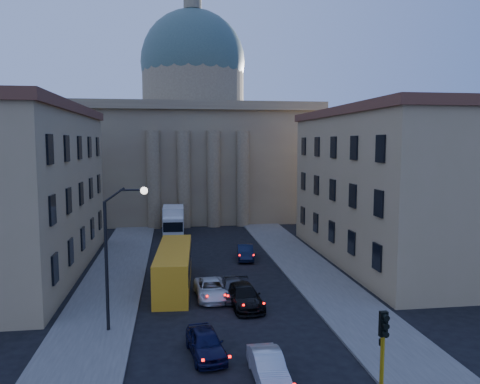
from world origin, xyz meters
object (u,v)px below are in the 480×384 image
object	(u,v)px
car_left_near	(206,343)
city_bus	(174,266)
box_truck	(173,222)
car_right_near	(268,366)
traffic_light	(382,350)
street_lamp	(115,246)

from	to	relation	value
car_left_near	city_bus	xyz separation A→B (m)	(-1.61, 12.46, 0.94)
city_bus	box_truck	world-z (taller)	box_truck
car_right_near	traffic_light	bearing A→B (deg)	-35.69
street_lamp	city_bus	size ratio (longest dim) A/B	0.79
car_right_near	city_bus	size ratio (longest dim) A/B	0.37
city_bus	street_lamp	bearing A→B (deg)	-109.01
traffic_light	box_truck	world-z (taller)	traffic_light
street_lamp	car_left_near	bearing A→B (deg)	-38.29
street_lamp	city_bus	bearing A→B (deg)	67.68
car_left_near	car_right_near	size ratio (longest dim) A/B	1.04
city_bus	traffic_light	bearing A→B (deg)	-61.19
city_bus	box_truck	distance (m)	21.05
car_right_near	city_bus	world-z (taller)	city_bus
car_left_near	box_truck	xyz separation A→B (m)	(-1.61, 33.51, 0.92)
traffic_light	street_lamp	distance (m)	16.06
car_left_near	city_bus	bearing A→B (deg)	89.45
traffic_light	street_lamp	bearing A→B (deg)	140.82
car_left_near	car_right_near	distance (m)	4.10
street_lamp	car_right_near	xyz separation A→B (m)	(7.89, -7.00, -4.61)
car_right_near	box_truck	distance (m)	36.78
city_bus	car_right_near	bearing A→B (deg)	-70.72
street_lamp	box_truck	bearing A→B (deg)	83.29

